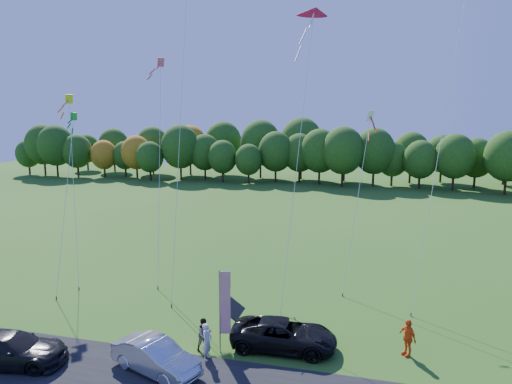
% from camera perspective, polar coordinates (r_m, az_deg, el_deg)
% --- Properties ---
extents(ground, '(160.00, 160.00, 0.00)m').
position_cam_1_polar(ground, '(24.36, -3.69, -18.89)').
color(ground, '#285516').
extents(tree_line, '(116.00, 12.00, 10.00)m').
position_cam_1_polar(tree_line, '(76.49, 9.13, 0.88)').
color(tree_line, '#1E4711').
rests_on(tree_line, ground).
extents(black_suv, '(5.40, 2.67, 1.47)m').
position_cam_1_polar(black_suv, '(24.00, 3.50, -17.36)').
color(black_suv, black).
rests_on(black_suv, ground).
extents(silver_sedan, '(4.75, 3.02, 1.48)m').
position_cam_1_polar(silver_sedan, '(22.58, -12.44, -19.44)').
color(silver_sedan, silver).
rests_on(silver_sedan, ground).
extents(dark_truck_a, '(5.57, 3.14, 1.52)m').
position_cam_1_polar(dark_truck_a, '(25.43, -28.39, -16.89)').
color(dark_truck_a, black).
rests_on(dark_truck_a, ground).
extents(person_tailgate_a, '(0.47, 0.68, 1.81)m').
position_cam_1_polar(person_tailgate_a, '(23.10, -6.14, -18.09)').
color(person_tailgate_a, silver).
rests_on(person_tailgate_a, ground).
extents(person_tailgate_b, '(0.98, 1.01, 1.64)m').
position_cam_1_polar(person_tailgate_b, '(23.96, -6.48, -17.24)').
color(person_tailgate_b, gray).
rests_on(person_tailgate_b, ground).
extents(person_east, '(1.02, 1.15, 1.86)m').
position_cam_1_polar(person_east, '(24.43, 18.41, -16.85)').
color(person_east, '#F55D17').
rests_on(person_east, ground).
extents(feather_flag, '(0.54, 0.24, 4.28)m').
position_cam_1_polar(feather_flag, '(22.91, -4.03, -13.53)').
color(feather_flag, '#999999').
rests_on(feather_flag, ground).
extents(kite_delta_blue, '(3.94, 11.88, 28.82)m').
position_cam_1_polar(kite_delta_blue, '(32.42, -9.19, 13.99)').
color(kite_delta_blue, '#4C3F33').
rests_on(kite_delta_blue, ground).
extents(kite_parafoil_orange, '(6.36, 12.66, 31.72)m').
position_cam_1_polar(kite_parafoil_orange, '(33.16, 23.76, 15.95)').
color(kite_parafoil_orange, '#4C3F33').
rests_on(kite_parafoil_orange, ground).
extents(kite_delta_red, '(2.26, 11.30, 19.71)m').
position_cam_1_polar(kite_delta_red, '(28.71, 5.84, 10.13)').
color(kite_delta_red, '#4C3F33').
rests_on(kite_delta_red, ground).
extents(kite_diamond_yellow, '(3.80, 5.30, 13.41)m').
position_cam_1_polar(kite_diamond_yellow, '(34.66, -21.83, 0.48)').
color(kite_diamond_yellow, '#4C3F33').
rests_on(kite_diamond_yellow, ground).
extents(kite_diamond_green, '(2.70, 6.52, 12.06)m').
position_cam_1_polar(kite_diamond_green, '(33.82, -22.69, -0.90)').
color(kite_diamond_green, '#4C3F33').
rests_on(kite_diamond_green, ground).
extents(kite_diamond_white, '(1.90, 5.24, 12.26)m').
position_cam_1_polar(kite_diamond_white, '(31.34, 12.58, -0.86)').
color(kite_diamond_white, '#4C3F33').
rests_on(kite_diamond_white, ground).
extents(kite_diamond_pink, '(3.60, 8.43, 16.39)m').
position_cam_1_polar(kite_diamond_pink, '(34.30, -11.98, 3.35)').
color(kite_diamond_pink, '#4C3F33').
rests_on(kite_diamond_pink, ground).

